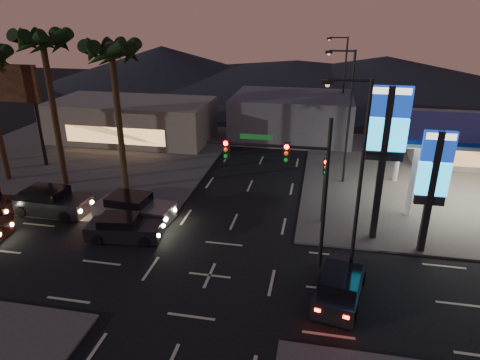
% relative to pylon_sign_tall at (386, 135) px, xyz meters
% --- Properties ---
extents(ground, '(140.00, 140.00, 0.00)m').
position_rel_pylon_sign_tall_xyz_m(ground, '(-8.50, -5.50, -6.39)').
color(ground, black).
rests_on(ground, ground).
extents(corner_lot_ne, '(24.00, 24.00, 0.12)m').
position_rel_pylon_sign_tall_xyz_m(corner_lot_ne, '(7.50, 10.50, -6.33)').
color(corner_lot_ne, '#47443F').
rests_on(corner_lot_ne, ground).
extents(corner_lot_nw, '(24.00, 24.00, 0.12)m').
position_rel_pylon_sign_tall_xyz_m(corner_lot_nw, '(-24.50, 10.50, -6.33)').
color(corner_lot_nw, '#47443F').
rests_on(corner_lot_nw, ground).
extents(convenience_store, '(10.00, 6.00, 4.00)m').
position_rel_pylon_sign_tall_xyz_m(convenience_store, '(9.50, 15.50, -4.39)').
color(convenience_store, '#726B5B').
rests_on(convenience_store, ground).
extents(pylon_sign_tall, '(2.20, 0.35, 9.00)m').
position_rel_pylon_sign_tall_xyz_m(pylon_sign_tall, '(0.00, 0.00, 0.00)').
color(pylon_sign_tall, black).
rests_on(pylon_sign_tall, ground).
extents(pylon_sign_short, '(1.60, 0.35, 7.00)m').
position_rel_pylon_sign_tall_xyz_m(pylon_sign_short, '(2.50, -1.00, -1.74)').
color(pylon_sign_short, black).
rests_on(pylon_sign_short, ground).
extents(traffic_signal_mast, '(6.10, 0.39, 8.00)m').
position_rel_pylon_sign_tall_xyz_m(traffic_signal_mast, '(-4.74, -3.51, -1.17)').
color(traffic_signal_mast, black).
rests_on(traffic_signal_mast, ground).
extents(pedestal_signal, '(0.32, 0.39, 4.30)m').
position_rel_pylon_sign_tall_xyz_m(pedestal_signal, '(-3.00, 1.48, -3.47)').
color(pedestal_signal, black).
rests_on(pedestal_signal, ground).
extents(streetlight_near, '(2.14, 0.25, 10.00)m').
position_rel_pylon_sign_tall_xyz_m(streetlight_near, '(-1.71, -4.50, -0.68)').
color(streetlight_near, black).
rests_on(streetlight_near, ground).
extents(streetlight_mid, '(2.14, 0.25, 10.00)m').
position_rel_pylon_sign_tall_xyz_m(streetlight_mid, '(-1.71, 8.50, -0.68)').
color(streetlight_mid, black).
rests_on(streetlight_mid, ground).
extents(streetlight_far, '(2.14, 0.25, 10.00)m').
position_rel_pylon_sign_tall_xyz_m(streetlight_far, '(-1.71, 22.50, -0.68)').
color(streetlight_far, black).
rests_on(streetlight_far, ground).
extents(palm_a, '(4.41, 4.41, 10.86)m').
position_rel_pylon_sign_tall_xyz_m(palm_a, '(-17.50, 4.00, 3.03)').
color(palm_a, black).
rests_on(palm_a, ground).
extents(palm_b, '(4.41, 4.41, 11.46)m').
position_rel_pylon_sign_tall_xyz_m(palm_b, '(-22.50, 4.00, 3.58)').
color(palm_b, black).
rests_on(palm_b, ground).
extents(billboard, '(6.00, 0.30, 8.50)m').
position_rel_pylon_sign_tall_xyz_m(billboard, '(-29.00, 7.50, -0.06)').
color(billboard, black).
rests_on(billboard, ground).
extents(building_far_west, '(16.00, 8.00, 4.00)m').
position_rel_pylon_sign_tall_xyz_m(building_far_west, '(-22.50, 16.50, -4.39)').
color(building_far_west, '#726B5B').
rests_on(building_far_west, ground).
extents(building_far_mid, '(12.00, 9.00, 4.40)m').
position_rel_pylon_sign_tall_xyz_m(building_far_mid, '(-6.50, 20.50, -4.19)').
color(building_far_mid, '#4C4C51').
rests_on(building_far_mid, ground).
extents(hill_left, '(40.00, 40.00, 6.00)m').
position_rel_pylon_sign_tall_xyz_m(hill_left, '(-33.50, 54.50, -3.39)').
color(hill_left, black).
rests_on(hill_left, ground).
extents(hill_right, '(50.00, 50.00, 5.00)m').
position_rel_pylon_sign_tall_xyz_m(hill_right, '(6.50, 54.50, -3.89)').
color(hill_right, black).
rests_on(hill_right, ground).
extents(hill_center, '(60.00, 60.00, 4.00)m').
position_rel_pylon_sign_tall_xyz_m(hill_center, '(-8.50, 54.50, -4.39)').
color(hill_center, black).
rests_on(hill_center, ground).
extents(car_lane_a_front, '(4.58, 2.32, 1.44)m').
position_rel_pylon_sign_tall_xyz_m(car_lane_a_front, '(-14.43, -2.80, -5.72)').
color(car_lane_a_front, black).
rests_on(car_lane_a_front, ground).
extents(car_lane_b_front, '(5.23, 2.48, 1.66)m').
position_rel_pylon_sign_tall_xyz_m(car_lane_b_front, '(-14.87, -0.42, -5.62)').
color(car_lane_b_front, '#5D5D60').
rests_on(car_lane_b_front, ground).
extents(car_lane_b_mid, '(5.28, 2.36, 1.70)m').
position_rel_pylon_sign_tall_xyz_m(car_lane_b_mid, '(-20.69, -0.54, -5.61)').
color(car_lane_b_mid, black).
rests_on(car_lane_b_mid, ground).
extents(suv_station, '(2.68, 4.72, 1.49)m').
position_rel_pylon_sign_tall_xyz_m(suv_station, '(-2.01, -6.06, -5.70)').
color(suv_station, black).
rests_on(suv_station, ground).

